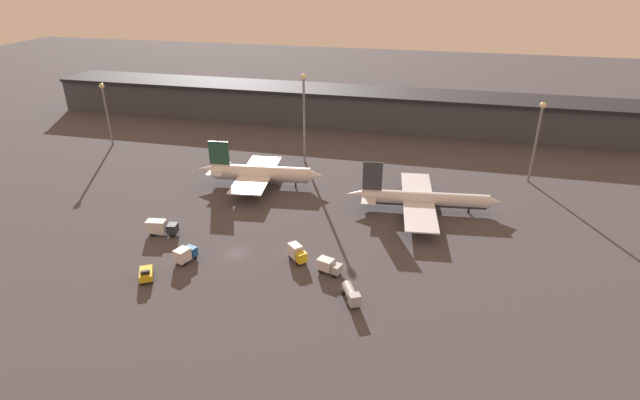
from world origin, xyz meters
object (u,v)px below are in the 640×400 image
Objects in this scene: service_vehicle_5 at (185,254)px; service_vehicle_2 at (351,294)px; service_vehicle_3 at (329,266)px; service_vehicle_4 at (297,253)px; service_vehicle_0 at (146,274)px; service_vehicle_1 at (161,227)px; airplane_1 at (422,199)px; airplane_0 at (260,173)px.

service_vehicle_2 is at bearing -79.88° from service_vehicle_5.
service_vehicle_4 reaches higher than service_vehicle_3.
service_vehicle_1 reaches higher than service_vehicle_0.
service_vehicle_5 is at bearing -121.82° from service_vehicle_4.
service_vehicle_5 reaches higher than service_vehicle_2.
service_vehicle_1 is 35.35m from service_vehicle_4.
service_vehicle_1 reaches higher than service_vehicle_5.
service_vehicle_0 is at bearing -77.98° from service_vehicle_1.
service_vehicle_3 is (43.06, -6.51, -0.32)m from service_vehicle_1.
airplane_1 is 66.90m from service_vehicle_1.
service_vehicle_2 is 1.15× the size of service_vehicle_3.
service_vehicle_4 is 24.66m from service_vehicle_5.
airplane_1 is (47.42, -5.43, -0.52)m from airplane_0.
airplane_1 is 40.64m from service_vehicle_4.
service_vehicle_4 is at bearing 87.72° from service_vehicle_0.
service_vehicle_2 is at bearing -111.07° from airplane_1.
airplane_1 is at bearing 16.45° from service_vehicle_1.
airplane_1 is 44.73m from service_vehicle_2.
service_vehicle_3 is at bearing -123.49° from airplane_1.
service_vehicle_1 is 1.38× the size of service_vehicle_5.
service_vehicle_5 reaches higher than service_vehicle_0.
service_vehicle_0 is (-6.55, -51.54, -2.46)m from airplane_0.
airplane_1 is 5.32× the size of service_vehicle_1.
service_vehicle_4 is (-7.88, 3.05, 0.26)m from service_vehicle_3.
service_vehicle_1 is 1.17× the size of service_vehicle_2.
service_vehicle_3 is at bearing -66.04° from service_vehicle_5.
service_vehicle_1 is at bearing -142.18° from service_vehicle_4.
service_vehicle_0 is at bearing 168.70° from service_vehicle_5.
service_vehicle_5 is at bearing -156.47° from service_vehicle_3.
airplane_0 is 7.31× the size of service_vehicle_4.
airplane_0 is at bearing 60.02° from service_vehicle_1.
service_vehicle_5 is (-23.85, -6.28, -0.09)m from service_vehicle_4.
airplane_0 is 50.01m from service_vehicle_3.
service_vehicle_3 is 8.45m from service_vehicle_4.
airplane_0 is 7.11× the size of service_vehicle_0.
service_vehicle_0 is 0.94× the size of service_vehicle_3.
service_vehicle_0 is at bearing -144.82° from service_vehicle_3.
service_vehicle_5 is (4.64, 8.21, 0.56)m from service_vehicle_0.
airplane_0 is at bearing 143.52° from service_vehicle_0.
service_vehicle_1 is at bearing -118.09° from airplane_0.
airplane_1 is at bearing 137.83° from service_vehicle_2.
service_vehicle_2 is (42.78, 2.83, 0.32)m from service_vehicle_0.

